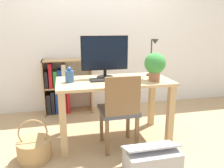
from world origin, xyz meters
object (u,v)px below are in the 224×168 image
at_px(keyboard, 105,80).
at_px(vase, 69,76).
at_px(monitor, 105,55).
at_px(chair, 120,109).
at_px(potted_plant, 155,65).
at_px(storage_box, 152,161).
at_px(basket, 34,149).
at_px(desk_lamp, 153,54).
at_px(bookshelf, 61,89).

distance_m(keyboard, vase, 0.40).
height_order(monitor, keyboard, monitor).
bearing_deg(chair, potted_plant, 7.21).
bearing_deg(keyboard, monitor, 80.58).
bearing_deg(vase, storage_box, -46.92).
distance_m(potted_plant, basket, 1.55).
bearing_deg(keyboard, storage_box, -68.72).
height_order(monitor, vase, monitor).
xyz_separation_m(chair, storage_box, (0.18, -0.47, -0.34)).
xyz_separation_m(monitor, keyboard, (-0.02, -0.14, -0.26)).
height_order(keyboard, desk_lamp, desk_lamp).
distance_m(monitor, desk_lamp, 0.58).
xyz_separation_m(potted_plant, chair, (-0.43, -0.11, -0.44)).
bearing_deg(basket, monitor, 25.72).
bearing_deg(desk_lamp, monitor, 173.43).
relative_size(monitor, bookshelf, 0.66).
relative_size(vase, desk_lamp, 0.38).
height_order(vase, desk_lamp, desk_lamp).
relative_size(monitor, basket, 1.27).
height_order(desk_lamp, basket, desk_lamp).
xyz_separation_m(monitor, bookshelf, (-0.54, 0.84, -0.62)).
bearing_deg(basket, bookshelf, 77.26).
distance_m(keyboard, basket, 1.04).
relative_size(monitor, vase, 3.21).
height_order(monitor, desk_lamp, monitor).
bearing_deg(basket, vase, 32.85).
bearing_deg(desk_lamp, storage_box, -111.49).
relative_size(keyboard, desk_lamp, 0.78).
bearing_deg(desk_lamp, vase, -175.86).
height_order(keyboard, storage_box, keyboard).
bearing_deg(bookshelf, storage_box, -65.05).
height_order(potted_plant, basket, potted_plant).
height_order(basket, storage_box, basket).
relative_size(vase, basket, 0.40).
xyz_separation_m(vase, storage_box, (0.68, -0.73, -0.68)).
bearing_deg(storage_box, desk_lamp, 68.51).
xyz_separation_m(basket, storage_box, (1.07, -0.47, 0.01)).
distance_m(monitor, keyboard, 0.30).
height_order(bookshelf, storage_box, bookshelf).
distance_m(bookshelf, basket, 1.30).
height_order(keyboard, bookshelf, bookshelf).
distance_m(basket, storage_box, 1.17).
relative_size(basket, storage_box, 0.88).
height_order(vase, chair, vase).
bearing_deg(bookshelf, vase, -83.34).
relative_size(keyboard, storage_box, 0.71).
bearing_deg(basket, storage_box, -23.76).
bearing_deg(bookshelf, potted_plant, -47.29).
height_order(chair, basket, chair).
xyz_separation_m(keyboard, storage_box, (0.28, -0.73, -0.61)).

